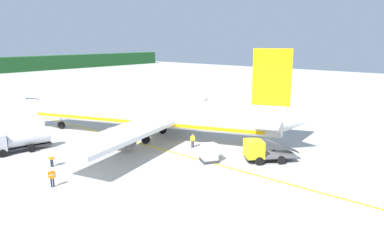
# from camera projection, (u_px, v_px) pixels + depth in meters

# --- Properties ---
(ground) EXTENTS (240.00, 320.00, 0.20)m
(ground) POSITION_uv_depth(u_px,v_px,m) (48.00, 108.00, 68.62)
(ground) COLOR #B7B5AD
(airliner_foreground) EXTENTS (33.72, 40.20, 11.90)m
(airliner_foreground) POSITION_uv_depth(u_px,v_px,m) (148.00, 113.00, 46.97)
(airliner_foreground) COLOR white
(airliner_foreground) RESTS_ON ground
(service_truck_fuel) EXTENTS (5.44, 5.25, 2.49)m
(service_truck_fuel) POSITION_uv_depth(u_px,v_px,m) (261.00, 151.00, 38.08)
(service_truck_fuel) COLOR yellow
(service_truck_fuel) RESTS_ON ground
(service_truck_baggage) EXTENTS (7.00, 3.40, 2.40)m
(service_truck_baggage) POSITION_uv_depth(u_px,v_px,m) (18.00, 140.00, 41.44)
(service_truck_baggage) COLOR silver
(service_truck_baggage) RESTS_ON ground
(cargo_container_near) EXTENTS (2.40, 2.40, 2.08)m
(cargo_container_near) POSITION_uv_depth(u_px,v_px,m) (209.00, 153.00, 38.11)
(cargo_container_near) COLOR #333338
(cargo_container_near) RESTS_ON ground
(crew_marshaller) EXTENTS (0.55, 0.43, 1.67)m
(crew_marshaller) POSITION_uv_depth(u_px,v_px,m) (193.00, 140.00, 43.16)
(crew_marshaller) COLOR #191E33
(crew_marshaller) RESTS_ON ground
(crew_loader_left) EXTENTS (0.57, 0.41, 1.69)m
(crew_loader_left) POSITION_uv_depth(u_px,v_px,m) (52.00, 177.00, 31.50)
(crew_loader_left) COLOR #191E33
(crew_loader_left) RESTS_ON ground
(crew_loader_right) EXTENTS (0.43, 0.55, 1.63)m
(crew_loader_right) POSITION_uv_depth(u_px,v_px,m) (51.00, 158.00, 36.59)
(crew_loader_right) COLOR #191E33
(crew_loader_right) RESTS_ON ground
(apron_guide_line) EXTENTS (0.30, 60.00, 0.01)m
(apron_guide_line) POSITION_uv_depth(u_px,v_px,m) (158.00, 148.00, 42.97)
(apron_guide_line) COLOR yellow
(apron_guide_line) RESTS_ON ground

